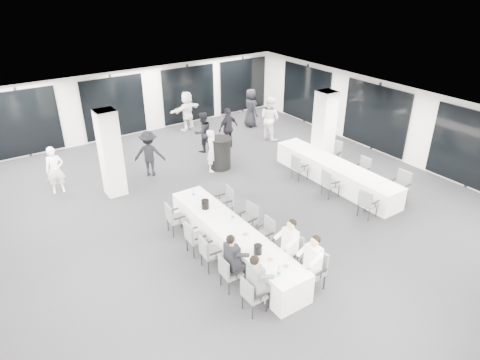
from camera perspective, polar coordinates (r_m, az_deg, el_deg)
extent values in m
cube|color=#25262A|center=(13.02, 0.36, -4.01)|extent=(14.00, 16.00, 0.02)
cube|color=white|center=(11.82, 0.39, 7.79)|extent=(14.00, 16.00, 0.02)
cube|color=white|center=(17.06, 20.30, 7.18)|extent=(0.02, 16.00, 2.80)
cube|color=white|center=(19.08, -13.65, 10.08)|extent=(14.00, 0.02, 2.80)
cube|color=black|center=(19.03, -13.55, 9.89)|extent=(13.60, 0.06, 2.50)
cube|color=black|center=(17.58, 17.56, 7.99)|extent=(0.06, 14.00, 2.50)
cube|color=white|center=(13.92, -16.88, 3.41)|extent=(0.60, 0.60, 2.80)
cube|color=white|center=(15.59, 11.12, 6.59)|extent=(0.60, 0.60, 2.80)
cube|color=white|center=(10.98, -0.91, -8.13)|extent=(0.90, 5.00, 0.75)
cube|color=white|center=(14.74, 12.48, 0.90)|extent=(0.90, 5.00, 0.75)
cylinder|color=black|center=(15.43, -2.62, 3.56)|extent=(0.73, 0.73, 1.15)
cylinder|color=black|center=(15.21, -2.66, 5.54)|extent=(0.83, 0.83, 0.02)
cube|color=#575A60|center=(9.37, 1.94, -15.11)|extent=(0.42, 0.44, 0.07)
cube|color=#575A60|center=(9.12, 0.92, -14.45)|extent=(0.06, 0.42, 0.42)
cylinder|color=black|center=(9.55, 0.32, -15.93)|extent=(0.03, 0.03, 0.37)
cylinder|color=black|center=(9.34, 1.67, -17.18)|extent=(0.03, 0.03, 0.37)
cylinder|color=black|center=(9.71, 2.15, -15.09)|extent=(0.03, 0.03, 0.37)
cylinder|color=black|center=(9.50, 3.52, -16.28)|extent=(0.03, 0.03, 0.37)
cube|color=black|center=(9.41, 1.10, -13.65)|extent=(0.31, 0.04, 0.04)
cube|color=black|center=(9.13, 2.84, -15.17)|extent=(0.31, 0.04, 0.04)
cube|color=#575A60|center=(9.92, -1.14, -12.30)|extent=(0.43, 0.45, 0.07)
cube|color=#575A60|center=(9.69, -2.18, -11.57)|extent=(0.07, 0.42, 0.42)
cylinder|color=black|center=(10.12, -2.58, -13.06)|extent=(0.03, 0.03, 0.37)
cylinder|color=black|center=(9.88, -1.49, -14.21)|extent=(0.03, 0.03, 0.37)
cylinder|color=black|center=(10.26, -0.78, -12.38)|extent=(0.03, 0.03, 0.37)
cylinder|color=black|center=(10.02, 0.34, -13.49)|extent=(0.03, 0.03, 0.37)
cube|color=black|center=(9.98, -1.84, -10.91)|extent=(0.31, 0.05, 0.04)
cube|color=black|center=(9.68, -0.43, -12.31)|extent=(0.31, 0.05, 0.04)
cube|color=#575A60|center=(10.51, -3.81, -9.70)|extent=(0.46, 0.48, 0.08)
cube|color=#575A60|center=(10.29, -4.89, -8.90)|extent=(0.08, 0.44, 0.43)
cylinder|color=black|center=(10.72, -5.16, -10.47)|extent=(0.03, 0.03, 0.39)
cylinder|color=black|center=(10.45, -4.22, -11.56)|extent=(0.03, 0.03, 0.39)
cylinder|color=black|center=(10.85, -3.35, -9.87)|extent=(0.03, 0.03, 0.39)
cylinder|color=black|center=(10.58, -2.37, -10.92)|extent=(0.03, 0.03, 0.39)
cube|color=black|center=(10.59, -4.44, -8.34)|extent=(0.32, 0.06, 0.04)
cube|color=black|center=(10.25, -3.22, -9.66)|extent=(0.32, 0.06, 0.04)
cube|color=#575A60|center=(11.04, -5.82, -7.75)|extent=(0.44, 0.46, 0.08)
cube|color=#575A60|center=(10.82, -6.86, -6.96)|extent=(0.06, 0.44, 0.44)
cylinder|color=black|center=(11.25, -7.09, -8.55)|extent=(0.03, 0.03, 0.39)
cylinder|color=black|center=(10.97, -6.18, -9.53)|extent=(0.03, 0.03, 0.39)
cylinder|color=black|center=(11.38, -5.37, -7.96)|extent=(0.03, 0.03, 0.39)
cylinder|color=black|center=(11.11, -4.42, -8.91)|extent=(0.03, 0.03, 0.39)
cube|color=black|center=(11.13, -6.44, -6.47)|extent=(0.32, 0.04, 0.04)
cube|color=black|center=(10.78, -5.26, -7.65)|extent=(0.32, 0.04, 0.04)
cube|color=#575A60|center=(11.89, -8.46, -5.14)|extent=(0.47, 0.49, 0.08)
cube|color=#575A60|center=(11.69, -9.50, -4.33)|extent=(0.09, 0.44, 0.44)
cylinder|color=black|center=(12.11, -9.58, -5.89)|extent=(0.03, 0.03, 0.39)
cylinder|color=black|center=(11.81, -8.89, -6.78)|extent=(0.03, 0.03, 0.39)
cylinder|color=black|center=(12.22, -7.91, -5.43)|extent=(0.03, 0.03, 0.39)
cylinder|color=black|center=(11.92, -7.17, -6.29)|extent=(0.03, 0.03, 0.39)
cube|color=black|center=(12.00, -8.96, -3.94)|extent=(0.33, 0.06, 0.04)
cube|color=black|center=(11.61, -8.06, -5.00)|extent=(0.33, 0.06, 0.04)
cube|color=#575A60|center=(10.01, 9.64, -12.05)|extent=(0.48, 0.50, 0.08)
cube|color=#575A60|center=(9.98, 10.65, -10.33)|extent=(0.08, 0.46, 0.46)
cylinder|color=black|center=(10.19, 11.16, -13.19)|extent=(0.04, 0.04, 0.41)
cylinder|color=black|center=(10.38, 9.51, -12.12)|extent=(0.04, 0.04, 0.41)
cylinder|color=black|center=(9.95, 9.56, -14.16)|extent=(0.04, 0.04, 0.41)
cylinder|color=black|center=(10.15, 7.91, -13.04)|extent=(0.04, 0.04, 0.41)
cube|color=black|center=(9.78, 10.78, -11.97)|extent=(0.34, 0.06, 0.04)
cube|color=black|center=(10.04, 8.68, -10.61)|extent=(0.34, 0.06, 0.04)
cube|color=#575A60|center=(10.47, 6.65, -9.93)|extent=(0.53, 0.54, 0.08)
cube|color=#575A60|center=(10.45, 7.48, -8.26)|extent=(0.14, 0.45, 0.45)
cylinder|color=black|center=(10.64, 8.08, -10.92)|extent=(0.03, 0.03, 0.40)
cylinder|color=black|center=(10.83, 6.44, -10.06)|extent=(0.03, 0.03, 0.40)
cylinder|color=black|center=(10.40, 6.74, -11.88)|extent=(0.03, 0.03, 0.40)
cylinder|color=black|center=(10.58, 5.08, -10.98)|extent=(0.03, 0.03, 0.40)
cube|color=black|center=(10.25, 7.77, -9.74)|extent=(0.33, 0.10, 0.04)
cube|color=black|center=(10.49, 5.66, -8.66)|extent=(0.33, 0.10, 0.04)
cube|color=#575A60|center=(11.13, 3.15, -7.42)|extent=(0.43, 0.44, 0.07)
cube|color=#575A60|center=(11.10, 4.01, -6.03)|extent=(0.06, 0.42, 0.42)
cylinder|color=black|center=(11.24, 4.45, -8.48)|extent=(0.03, 0.03, 0.37)
cylinder|color=black|center=(11.47, 3.29, -7.63)|extent=(0.03, 0.03, 0.37)
cylinder|color=black|center=(11.05, 2.95, -9.13)|extent=(0.03, 0.03, 0.37)
cylinder|color=black|center=(11.28, 1.81, -8.24)|extent=(0.03, 0.03, 0.37)
cube|color=black|center=(10.90, 3.92, -7.30)|extent=(0.31, 0.04, 0.04)
cube|color=black|center=(11.19, 2.46, -6.23)|extent=(0.31, 0.04, 0.04)
cube|color=#575A60|center=(11.63, 0.88, -5.59)|extent=(0.50, 0.52, 0.08)
cube|color=#575A60|center=(11.61, 1.67, -4.12)|extent=(0.12, 0.45, 0.44)
cylinder|color=black|center=(11.75, 2.22, -6.60)|extent=(0.03, 0.03, 0.40)
cylinder|color=black|center=(11.99, 0.93, -5.84)|extent=(0.03, 0.03, 0.40)
cylinder|color=black|center=(11.53, 0.82, -7.31)|extent=(0.03, 0.03, 0.40)
cylinder|color=black|center=(11.77, -0.46, -6.52)|extent=(0.03, 0.03, 0.40)
cube|color=black|center=(11.39, 1.72, -5.37)|extent=(0.33, 0.08, 0.04)
cube|color=black|center=(11.69, 0.09, -4.43)|extent=(0.33, 0.08, 0.04)
cube|color=#575A60|center=(12.47, -2.25, -3.15)|extent=(0.50, 0.52, 0.08)
cube|color=#575A60|center=(12.42, -1.38, -1.87)|extent=(0.11, 0.45, 0.45)
cylinder|color=black|center=(12.51, -1.04, -4.29)|extent=(0.04, 0.04, 0.40)
cylinder|color=black|center=(12.82, -1.82, -3.49)|extent=(0.04, 0.04, 0.40)
cylinder|color=black|center=(12.37, -2.66, -4.72)|extent=(0.04, 0.04, 0.40)
cylinder|color=black|center=(12.68, -3.41, -3.89)|extent=(0.04, 0.04, 0.40)
cube|color=black|center=(12.20, -1.78, -2.99)|extent=(0.33, 0.08, 0.04)
cube|color=black|center=(12.58, -2.74, -2.00)|extent=(0.33, 0.08, 0.04)
cube|color=#575A60|center=(13.02, 16.73, -3.07)|extent=(0.48, 0.50, 0.08)
cube|color=#575A60|center=(12.74, 16.35, -2.38)|extent=(0.10, 0.44, 0.44)
cylinder|color=black|center=(13.08, 15.45, -3.92)|extent=(0.03, 0.03, 0.39)
cylinder|color=black|center=(12.91, 16.81, -4.55)|extent=(0.03, 0.03, 0.39)
cylinder|color=black|center=(13.36, 16.40, -3.36)|extent=(0.03, 0.03, 0.39)
cylinder|color=black|center=(13.19, 17.74, -3.97)|extent=(0.03, 0.03, 0.39)
cube|color=black|center=(13.05, 15.98, -2.07)|extent=(0.32, 0.07, 0.04)
cube|color=black|center=(12.84, 17.69, -2.83)|extent=(0.32, 0.07, 0.04)
cube|color=#575A60|center=(13.87, 12.01, -0.52)|extent=(0.50, 0.52, 0.08)
cube|color=#575A60|center=(13.64, 11.40, 0.26)|extent=(0.13, 0.44, 0.44)
cylinder|color=black|center=(14.01, 10.84, -1.20)|extent=(0.03, 0.03, 0.39)
cylinder|color=black|center=(13.74, 11.74, -1.87)|extent=(0.03, 0.03, 0.39)
cylinder|color=black|center=(14.22, 12.09, -0.89)|extent=(0.03, 0.03, 0.39)
cylinder|color=black|center=(13.95, 13.01, -1.54)|extent=(0.03, 0.03, 0.39)
cube|color=black|center=(13.97, 11.50, 0.47)|extent=(0.33, 0.09, 0.04)
cube|color=black|center=(13.63, 12.66, -0.34)|extent=(0.33, 0.09, 0.04)
cube|color=#575A60|center=(14.80, 8.00, 1.63)|extent=(0.46, 0.48, 0.08)
cube|color=#575A60|center=(14.58, 7.42, 2.36)|extent=(0.08, 0.44, 0.43)
cylinder|color=black|center=(14.93, 6.93, 0.93)|extent=(0.03, 0.03, 0.39)
cylinder|color=black|center=(14.66, 7.81, 0.38)|extent=(0.03, 0.03, 0.39)
cylinder|color=black|center=(15.14, 8.07, 1.25)|extent=(0.03, 0.03, 0.39)
cylinder|color=black|center=(14.88, 8.96, 0.71)|extent=(0.03, 0.03, 0.39)
cube|color=black|center=(14.90, 7.48, 2.52)|extent=(0.32, 0.06, 0.04)
cube|color=black|center=(14.57, 8.61, 1.85)|extent=(0.32, 0.06, 0.04)
cube|color=#575A60|center=(14.15, 20.38, -0.98)|extent=(0.50, 0.52, 0.08)
cube|color=#575A60|center=(14.21, 21.07, 0.28)|extent=(0.09, 0.48, 0.47)
cylinder|color=black|center=(14.33, 21.36, -1.94)|extent=(0.04, 0.04, 0.42)
cylinder|color=black|center=(14.51, 20.01, -1.33)|extent=(0.04, 0.04, 0.42)
cylinder|color=black|center=(14.01, 20.44, -2.45)|extent=(0.04, 0.04, 0.42)
cylinder|color=black|center=(14.19, 19.08, -1.82)|extent=(0.04, 0.04, 0.42)
cube|color=black|center=(13.96, 21.36, -0.73)|extent=(0.35, 0.06, 0.04)
cube|color=black|center=(14.19, 19.64, 0.03)|extent=(0.35, 0.06, 0.04)
cube|color=#575A60|center=(14.96, 15.78, 1.10)|extent=(0.44, 0.46, 0.08)
cube|color=#575A60|center=(15.01, 16.41, 2.17)|extent=(0.07, 0.43, 0.43)
cylinder|color=black|center=(15.10, 16.67, 0.24)|extent=(0.03, 0.03, 0.38)
cylinder|color=black|center=(15.30, 15.59, 0.76)|extent=(0.03, 0.03, 0.38)
cylinder|color=black|center=(14.83, 15.76, -0.14)|extent=(0.03, 0.03, 0.38)
cylinder|color=black|center=(15.03, 14.68, 0.39)|extent=(0.03, 0.03, 0.38)
cube|color=black|center=(14.77, 16.55, 1.34)|extent=(0.32, 0.05, 0.04)
cube|color=black|center=(15.03, 15.18, 1.97)|extent=(0.32, 0.05, 0.04)
cube|color=#575A60|center=(15.75, 12.12, 3.13)|extent=(0.61, 0.63, 0.09)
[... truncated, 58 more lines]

